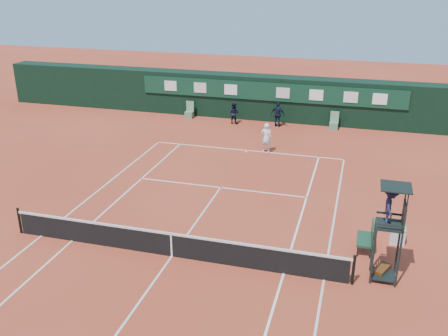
# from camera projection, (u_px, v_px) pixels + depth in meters

# --- Properties ---
(ground) EXTENTS (90.00, 90.00, 0.00)m
(ground) POSITION_uv_depth(u_px,v_px,m) (172.00, 256.00, 18.20)
(ground) COLOR #B6432B
(ground) RESTS_ON ground
(court_lines) EXTENTS (11.05, 23.85, 0.01)m
(court_lines) POSITION_uv_depth(u_px,v_px,m) (172.00, 256.00, 18.20)
(court_lines) COLOR silver
(court_lines) RESTS_ON ground
(tennis_net) EXTENTS (12.90, 0.10, 1.10)m
(tennis_net) POSITION_uv_depth(u_px,v_px,m) (171.00, 244.00, 18.02)
(tennis_net) COLOR black
(tennis_net) RESTS_ON ground
(back_wall) EXTENTS (40.00, 1.65, 3.00)m
(back_wall) POSITION_uv_depth(u_px,v_px,m) (270.00, 98.00, 34.39)
(back_wall) COLOR black
(back_wall) RESTS_ON ground
(linesman_chair_left) EXTENTS (0.55, 0.50, 1.15)m
(linesman_chair_left) POSITION_uv_depth(u_px,v_px,m) (189.00, 113.00, 35.10)
(linesman_chair_left) COLOR #537F58
(linesman_chair_left) RESTS_ON ground
(linesman_chair_right) EXTENTS (0.55, 0.50, 1.15)m
(linesman_chair_right) POSITION_uv_depth(u_px,v_px,m) (334.00, 124.00, 32.58)
(linesman_chair_right) COLOR #537F5E
(linesman_chair_right) RESTS_ON ground
(umpire_chair) EXTENTS (0.96, 0.95, 3.42)m
(umpire_chair) POSITION_uv_depth(u_px,v_px,m) (391.00, 214.00, 15.99)
(umpire_chair) COLOR black
(umpire_chair) RESTS_ON ground
(player_bench) EXTENTS (0.56, 1.20, 1.10)m
(player_bench) POSITION_uv_depth(u_px,v_px,m) (368.00, 236.00, 18.37)
(player_bench) COLOR #183C28
(player_bench) RESTS_ON ground
(tennis_bag) EXTENTS (0.65, 0.87, 0.30)m
(tennis_bag) POSITION_uv_depth(u_px,v_px,m) (382.00, 271.00, 17.06)
(tennis_bag) COLOR black
(tennis_bag) RESTS_ON ground
(cooler) EXTENTS (0.57, 0.57, 0.65)m
(cooler) POSITION_uv_depth(u_px,v_px,m) (397.00, 235.00, 19.02)
(cooler) COLOR white
(cooler) RESTS_ON ground
(tennis_ball) EXTENTS (0.06, 0.06, 0.06)m
(tennis_ball) POSITION_uv_depth(u_px,v_px,m) (309.00, 166.00, 26.45)
(tennis_ball) COLOR #CBDB33
(tennis_ball) RESTS_ON ground
(player) EXTENTS (0.66, 0.46, 1.73)m
(player) POSITION_uv_depth(u_px,v_px,m) (266.00, 138.00, 28.25)
(player) COLOR white
(player) RESTS_ON ground
(ball_kid_left) EXTENTS (0.78, 0.65, 1.44)m
(ball_kid_left) POSITION_uv_depth(u_px,v_px,m) (234.00, 113.00, 33.62)
(ball_kid_left) COLOR black
(ball_kid_left) RESTS_ON ground
(ball_kid_right) EXTENTS (1.05, 0.62, 1.67)m
(ball_kid_right) POSITION_uv_depth(u_px,v_px,m) (278.00, 114.00, 32.92)
(ball_kid_right) COLOR black
(ball_kid_right) RESTS_ON ground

